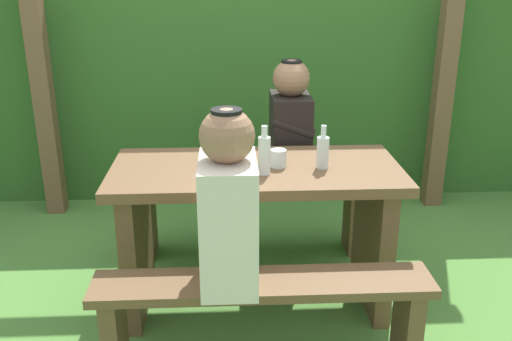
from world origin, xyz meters
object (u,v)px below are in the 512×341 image
(person_white_shirt, at_px, (228,206))
(picnic_table, at_px, (256,213))
(bottle_left, at_px, (264,154))
(drinking_glass, at_px, (278,158))
(bench_far, at_px, (251,202))
(bottle_right, at_px, (323,151))
(cell_phone, at_px, (238,171))
(person_black_coat, at_px, (290,127))
(bench_near, at_px, (263,308))

(person_white_shirt, bearing_deg, picnic_table, 76.20)
(person_white_shirt, distance_m, bottle_left, 0.49)
(picnic_table, height_order, drinking_glass, drinking_glass)
(person_white_shirt, bearing_deg, bench_far, 83.02)
(drinking_glass, bearing_deg, bench_far, 100.72)
(bottle_right, bearing_deg, picnic_table, 173.93)
(bottle_right, bearing_deg, cell_phone, -174.63)
(cell_phone, bearing_deg, person_black_coat, 54.11)
(bench_near, height_order, bench_far, same)
(picnic_table, distance_m, cell_phone, 0.27)
(person_white_shirt, bearing_deg, drinking_glass, 65.92)
(bench_far, height_order, person_white_shirt, person_white_shirt)
(bottle_left, height_order, cell_phone, bottle_left)
(bench_near, xyz_separation_m, person_white_shirt, (-0.14, 0.00, 0.47))
(bench_far, bearing_deg, bench_near, -90.00)
(drinking_glass, xyz_separation_m, cell_phone, (-0.19, -0.06, -0.04))
(picnic_table, relative_size, drinking_glass, 16.23)
(bottle_left, height_order, bottle_right, bottle_left)
(bottle_right, relative_size, cell_phone, 1.50)
(person_white_shirt, height_order, drinking_glass, person_white_shirt)
(bench_far, distance_m, drinking_glass, 0.74)
(bench_near, height_order, bottle_left, bottle_left)
(drinking_glass, relative_size, bottle_right, 0.41)
(bench_near, xyz_separation_m, bottle_right, (0.32, 0.52, 0.51))
(person_black_coat, distance_m, bottle_left, 0.69)
(bench_near, distance_m, drinking_glass, 0.73)
(bench_near, height_order, cell_phone, cell_phone)
(bench_near, distance_m, cell_phone, 0.66)
(bench_near, distance_m, bottle_right, 0.80)
(person_black_coat, xyz_separation_m, bottle_left, (-0.19, -0.66, 0.06))
(drinking_glass, bearing_deg, picnic_table, 175.00)
(person_black_coat, distance_m, bottle_right, 0.60)
(bench_near, xyz_separation_m, bench_far, (0.00, 1.12, 0.00))
(person_white_shirt, xyz_separation_m, person_black_coat, (0.36, 1.11, 0.00))
(bottle_left, relative_size, bottle_right, 1.10)
(person_white_shirt, height_order, bottle_right, person_white_shirt)
(bench_far, xyz_separation_m, drinking_glass, (0.11, -0.57, 0.47))
(person_white_shirt, xyz_separation_m, cell_phone, (0.05, 0.48, -0.03))
(drinking_glass, height_order, bottle_left, bottle_left)
(person_black_coat, xyz_separation_m, bottle_right, (0.09, -0.59, 0.05))
(bench_far, bearing_deg, drinking_glass, -79.28)
(picnic_table, xyz_separation_m, drinking_glass, (0.11, -0.01, 0.29))
(picnic_table, height_order, bottle_right, bottle_right)
(bench_near, bearing_deg, picnic_table, 90.00)
(person_white_shirt, xyz_separation_m, bottle_left, (0.17, 0.45, 0.06))
(picnic_table, bearing_deg, bench_far, 90.00)
(drinking_glass, bearing_deg, bench_near, -101.08)
(picnic_table, height_order, person_white_shirt, person_white_shirt)
(bench_near, height_order, bottle_right, bottle_right)
(bench_near, bearing_deg, bench_far, 90.00)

